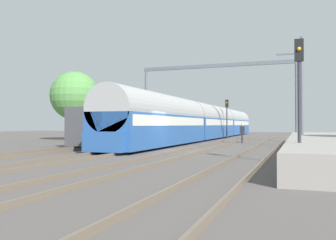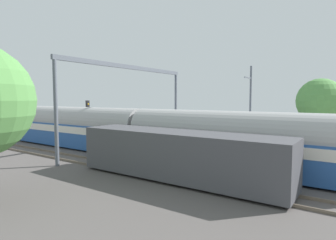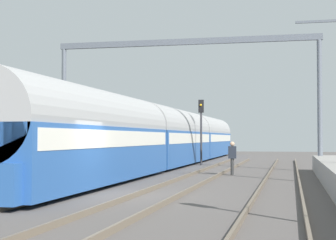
% 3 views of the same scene
% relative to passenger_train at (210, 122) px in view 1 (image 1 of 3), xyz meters
% --- Properties ---
extents(ground, '(120.00, 120.00, 0.00)m').
position_rel_passenger_train_xyz_m(ground, '(1.92, -19.93, -1.97)').
color(ground, '#554F4D').
extents(track_far_west, '(1.52, 60.00, 0.16)m').
position_rel_passenger_train_xyz_m(track_far_west, '(-3.85, -19.93, -1.89)').
color(track_far_west, '#6A5D4D').
rests_on(track_far_west, ground).
extents(track_west, '(1.52, 60.00, 0.16)m').
position_rel_passenger_train_xyz_m(track_west, '(-0.00, -19.93, -1.89)').
color(track_west, '#6A5D4D').
rests_on(track_west, ground).
extents(track_east, '(1.52, 60.00, 0.16)m').
position_rel_passenger_train_xyz_m(track_east, '(3.85, -19.93, -1.89)').
color(track_east, '#6A5D4D').
rests_on(track_east, ground).
extents(track_far_east, '(1.52, 60.00, 0.16)m').
position_rel_passenger_train_xyz_m(track_far_east, '(7.69, -19.93, -1.89)').
color(track_far_east, '#6A5D4D').
rests_on(track_far_east, ground).
extents(platform, '(4.40, 28.00, 0.90)m').
position_rel_passenger_train_xyz_m(platform, '(11.51, -17.93, -1.52)').
color(platform, gray).
rests_on(platform, ground).
extents(passenger_train, '(2.93, 49.20, 3.82)m').
position_rel_passenger_train_xyz_m(passenger_train, '(0.00, 0.00, 0.00)').
color(passenger_train, '#28569E').
rests_on(passenger_train, ground).
extents(freight_car, '(2.80, 13.00, 2.70)m').
position_rel_passenger_train_xyz_m(freight_car, '(-3.85, -14.26, -0.50)').
color(freight_car, '#47474C').
rests_on(freight_car, ground).
extents(person_crossing, '(0.40, 0.24, 1.73)m').
position_rel_passenger_train_xyz_m(person_crossing, '(5.10, -8.96, -0.94)').
color(person_crossing, '#313131').
rests_on(person_crossing, ground).
extents(railway_signal_near, '(0.36, 0.30, 5.11)m').
position_rel_passenger_train_xyz_m(railway_signal_near, '(9.87, -26.02, 1.29)').
color(railway_signal_near, '#2D2D33').
rests_on(railway_signal_near, ground).
extents(railway_signal_far, '(0.36, 0.30, 4.60)m').
position_rel_passenger_train_xyz_m(railway_signal_far, '(1.92, 0.70, 1.00)').
color(railway_signal_far, '#2D2D33').
rests_on(railway_signal_far, ground).
extents(catenary_gantry, '(15.94, 0.28, 7.86)m').
position_rel_passenger_train_xyz_m(catenary_gantry, '(1.92, -5.30, 3.90)').
color(catenary_gantry, slate).
rests_on(catenary_gantry, ground).
extents(catenary_pole_east_mid, '(1.90, 0.20, 8.00)m').
position_rel_passenger_train_xyz_m(catenary_pole_east_mid, '(10.04, -13.89, 2.18)').
color(catenary_pole_east_mid, slate).
rests_on(catenary_pole_east_mid, ground).
extents(tree_west_background, '(5.11, 5.11, 7.26)m').
position_rel_passenger_train_xyz_m(tree_west_background, '(-12.42, -9.13, 2.72)').
color(tree_west_background, '#4C3826').
rests_on(tree_west_background, ground).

